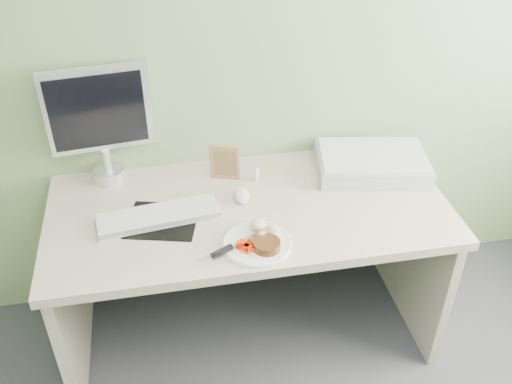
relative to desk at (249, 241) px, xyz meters
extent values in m
plane|color=gray|center=(0.00, 0.38, 0.80)|extent=(3.50, 0.00, 3.50)
cube|color=beige|center=(0.00, 0.00, 0.16)|extent=(1.60, 0.75, 0.04)
cube|color=#AEA894|center=(-0.76, 0.00, -0.20)|extent=(0.04, 0.70, 0.69)
cube|color=#AEA894|center=(0.76, 0.00, -0.20)|extent=(0.04, 0.70, 0.69)
cylinder|color=white|center=(-0.01, -0.24, 0.19)|extent=(0.26, 0.26, 0.01)
cylinder|color=black|center=(0.02, -0.28, 0.21)|extent=(0.11, 0.11, 0.03)
ellipsoid|color=#A98252|center=(0.01, -0.18, 0.23)|extent=(0.12, 0.09, 0.06)
cube|color=red|center=(-0.06, -0.26, 0.22)|extent=(0.07, 0.07, 0.04)
cube|color=silver|center=(-0.04, -0.22, 0.21)|extent=(0.13, 0.08, 0.01)
cube|color=black|center=(-0.15, -0.28, 0.21)|extent=(0.09, 0.06, 0.02)
cube|color=black|center=(-0.35, -0.03, 0.18)|extent=(0.32, 0.29, 0.00)
cube|color=white|center=(-0.36, -0.01, 0.20)|extent=(0.48, 0.20, 0.02)
ellipsoid|color=white|center=(-0.02, 0.06, 0.20)|extent=(0.07, 0.11, 0.04)
cube|color=#A1674B|center=(-0.07, 0.22, 0.26)|extent=(0.12, 0.05, 0.16)
cylinder|color=white|center=(0.06, 0.18, 0.21)|extent=(0.02, 0.02, 0.05)
cone|color=#87B0D8|center=(0.06, 0.18, 0.24)|extent=(0.02, 0.02, 0.02)
cube|color=#A7A9AE|center=(0.57, 0.16, 0.22)|extent=(0.52, 0.39, 0.07)
cylinder|color=silver|center=(-0.55, 0.29, 0.21)|extent=(0.13, 0.13, 0.06)
cylinder|color=silver|center=(-0.55, 0.29, 0.28)|extent=(0.03, 0.03, 0.09)
cube|color=silver|center=(-0.55, 0.32, 0.51)|extent=(0.42, 0.08, 0.35)
cube|color=black|center=(-0.55, 0.30, 0.51)|extent=(0.37, 0.05, 0.31)
camera|label=1|loc=(-0.31, -1.79, 1.56)|focal=40.00mm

